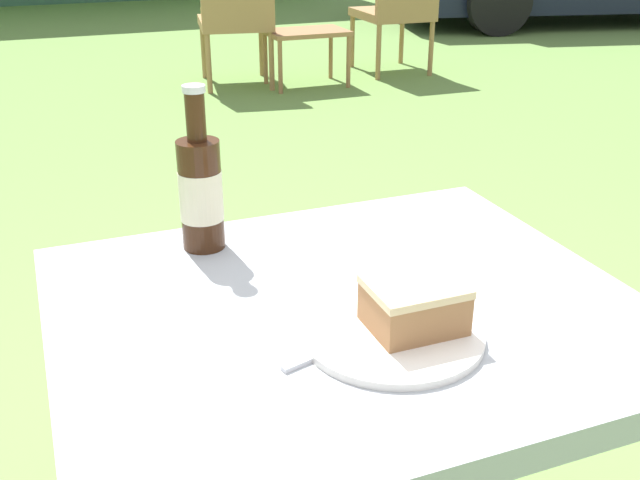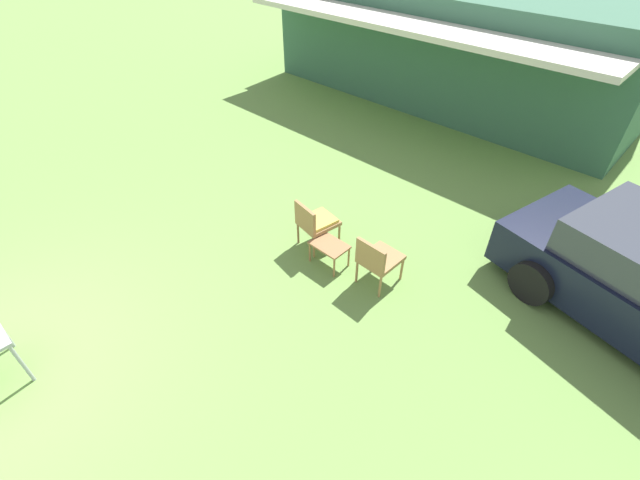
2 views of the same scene
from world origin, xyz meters
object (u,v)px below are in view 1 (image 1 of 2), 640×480
(wicker_chair_cushioned, at_px, (235,16))
(cola_bottle_near, at_px, (201,190))
(patio_table, at_px, (346,354))
(garden_side_table, at_px, (306,37))
(cake_on_plate, at_px, (404,318))
(wicker_chair_plain, at_px, (397,8))

(wicker_chair_cushioned, bearing_deg, cola_bottle_near, 83.37)
(patio_table, relative_size, cola_bottle_near, 3.05)
(garden_side_table, xyz_separation_m, patio_table, (-1.49, -4.15, 0.28))
(cake_on_plate, xyz_separation_m, cola_bottle_near, (-0.17, 0.35, 0.07))
(wicker_chair_cushioned, distance_m, garden_side_table, 0.50)
(wicker_chair_cushioned, relative_size, wicker_chair_plain, 1.00)
(wicker_chair_plain, height_order, patio_table, wicker_chair_plain)
(wicker_chair_cushioned, distance_m, cake_on_plate, 4.54)
(cake_on_plate, bearing_deg, patio_table, 107.57)
(wicker_chair_cushioned, bearing_deg, wicker_chair_plain, -171.66)
(cake_on_plate, bearing_deg, garden_side_table, 71.06)
(wicker_chair_cushioned, xyz_separation_m, patio_table, (-1.04, -4.32, 0.14))
(wicker_chair_cushioned, relative_size, garden_side_table, 1.50)
(garden_side_table, xyz_separation_m, cake_on_plate, (-1.46, -4.25, 0.39))
(wicker_chair_plain, xyz_separation_m, patio_table, (-2.26, -4.30, 0.14))
(garden_side_table, distance_m, patio_table, 4.42)
(wicker_chair_plain, height_order, garden_side_table, wicker_chair_plain)
(wicker_chair_cushioned, distance_m, cola_bottle_near, 4.25)
(cola_bottle_near, bearing_deg, patio_table, -61.13)
(garden_side_table, bearing_deg, patio_table, -109.76)
(wicker_chair_cushioned, relative_size, cola_bottle_near, 3.27)
(patio_table, distance_m, cake_on_plate, 0.15)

